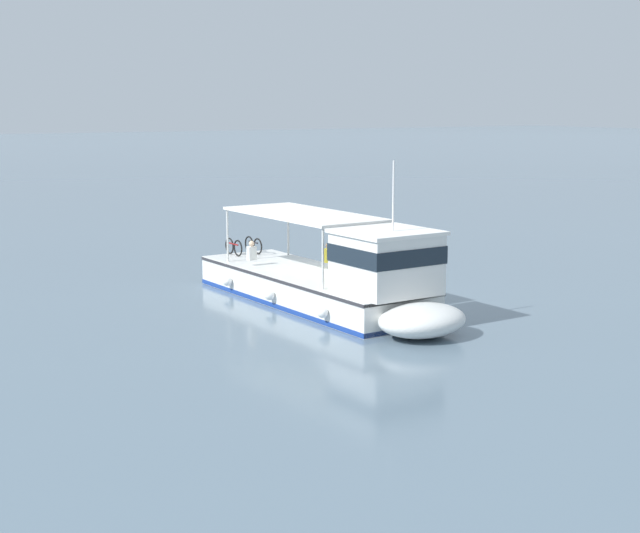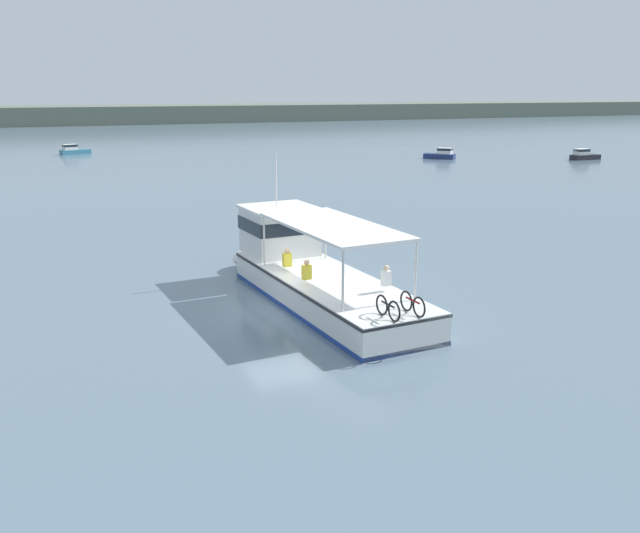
% 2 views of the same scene
% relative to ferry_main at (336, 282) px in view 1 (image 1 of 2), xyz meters
% --- Properties ---
extents(ground_plane, '(400.00, 400.00, 0.00)m').
position_rel_ferry_main_xyz_m(ground_plane, '(-1.66, -1.28, -1.02)').
color(ground_plane, slate).
extents(ferry_main, '(4.00, 12.96, 5.32)m').
position_rel_ferry_main_xyz_m(ferry_main, '(0.00, 0.00, 0.00)').
color(ferry_main, white).
rests_on(ferry_main, ground).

